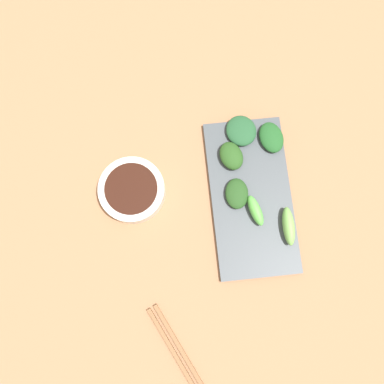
% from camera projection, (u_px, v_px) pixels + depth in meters
% --- Properties ---
extents(tabletop, '(2.10, 2.10, 0.02)m').
position_uv_depth(tabletop, '(192.00, 196.00, 0.87)').
color(tabletop, '#A3714E').
rests_on(tabletop, ground).
extents(sauce_bowl, '(0.14, 0.14, 0.04)m').
position_uv_depth(sauce_bowl, '(132.00, 190.00, 0.84)').
color(sauce_bowl, silver).
rests_on(sauce_bowl, tabletop).
extents(serving_plate, '(0.17, 0.34, 0.01)m').
position_uv_depth(serving_plate, '(251.00, 197.00, 0.86)').
color(serving_plate, '#444B51').
rests_on(serving_plate, tabletop).
extents(broccoli_leafy_0, '(0.05, 0.07, 0.02)m').
position_uv_depth(broccoli_leafy_0, '(237.00, 194.00, 0.84)').
color(broccoli_leafy_0, '#244A1E').
rests_on(broccoli_leafy_0, serving_plate).
extents(broccoli_leafy_1, '(0.06, 0.07, 0.03)m').
position_uv_depth(broccoli_leafy_1, '(231.00, 156.00, 0.85)').
color(broccoli_leafy_1, '#28511E').
rests_on(broccoli_leafy_1, serving_plate).
extents(broccoli_leafy_2, '(0.06, 0.08, 0.02)m').
position_uv_depth(broccoli_leafy_2, '(271.00, 137.00, 0.87)').
color(broccoli_leafy_2, '#205625').
rests_on(broccoli_leafy_2, serving_plate).
extents(broccoli_stalk_3, '(0.03, 0.08, 0.03)m').
position_uv_depth(broccoli_stalk_3, '(289.00, 226.00, 0.82)').
color(broccoli_stalk_3, '#77B656').
rests_on(broccoli_stalk_3, serving_plate).
extents(broccoli_leafy_4, '(0.08, 0.08, 0.02)m').
position_uv_depth(broccoli_leafy_4, '(241.00, 131.00, 0.87)').
color(broccoli_leafy_4, '#23532F').
rests_on(broccoli_leafy_4, serving_plate).
extents(broccoli_stalk_5, '(0.04, 0.07, 0.03)m').
position_uv_depth(broccoli_stalk_5, '(255.00, 211.00, 0.83)').
color(broccoli_stalk_5, '#5CBC4B').
rests_on(broccoli_stalk_5, serving_plate).
extents(chopsticks, '(0.12, 0.22, 0.01)m').
position_uv_depth(chopsticks, '(182.00, 359.00, 0.80)').
color(chopsticks, brown).
rests_on(chopsticks, tabletop).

